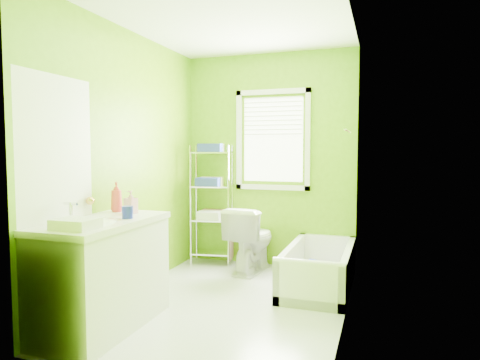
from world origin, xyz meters
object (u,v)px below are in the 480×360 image
(toilet, at_px, (251,239))
(vanity, at_px, (103,271))
(bathtub, at_px, (319,274))
(wire_shelf_unit, at_px, (212,191))

(toilet, height_order, vanity, vanity)
(toilet, distance_m, vanity, 2.02)
(bathtub, xyz_separation_m, vanity, (-1.49, -1.55, 0.32))
(toilet, bearing_deg, wire_shelf_unit, -12.99)
(bathtub, height_order, vanity, vanity)
(bathtub, xyz_separation_m, wire_shelf_unit, (-1.41, 0.56, 0.77))
(bathtub, xyz_separation_m, toilet, (-0.84, 0.36, 0.24))
(toilet, relative_size, vanity, 0.66)
(vanity, distance_m, wire_shelf_unit, 2.16)
(wire_shelf_unit, bearing_deg, toilet, -19.01)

